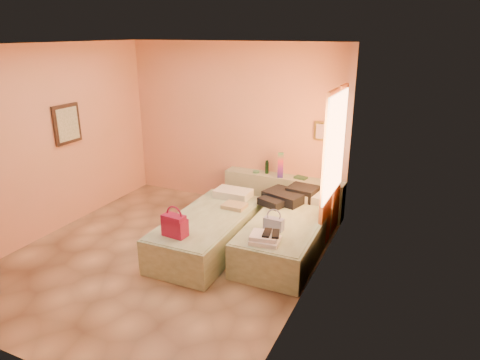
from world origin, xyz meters
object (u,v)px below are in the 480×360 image
object	(u,v)px
green_book	(301,178)
towel_stack	(265,239)
headboard_ledge	(283,194)
flower_vase	(327,174)
water_bottle	(267,167)
blue_handbag	(274,224)
magenta_handbag	(175,225)
bed_left	(209,232)
bed_right	(287,236)

from	to	relation	value
green_book	towel_stack	bearing A→B (deg)	-74.18
headboard_ledge	towel_stack	world-z (taller)	headboard_ledge
green_book	flower_vase	world-z (taller)	flower_vase
water_bottle	blue_handbag	xyz separation A→B (m)	(0.77, -1.72, -0.18)
green_book	magenta_handbag	bearing A→B (deg)	-100.38
headboard_ledge	bed_left	world-z (taller)	headboard_ledge
blue_handbag	towel_stack	xyz separation A→B (m)	(0.03, -0.37, -0.03)
magenta_handbag	towel_stack	distance (m)	1.15
towel_stack	green_book	bearing A→B (deg)	95.26
water_bottle	bed_right	bearing A→B (deg)	-57.86
green_book	flower_vase	distance (m)	0.44
bed_right	flower_vase	xyz separation A→B (m)	(0.19, 1.37, 0.52)
water_bottle	green_book	bearing A→B (deg)	-1.90
bed_right	towel_stack	distance (m)	0.82
headboard_ledge	towel_stack	distance (m)	2.13
green_book	towel_stack	xyz separation A→B (m)	(0.19, -2.07, -0.12)
bed_right	towel_stack	xyz separation A→B (m)	(-0.04, -0.76, 0.30)
bed_left	blue_handbag	bearing A→B (deg)	-2.35
flower_vase	green_book	bearing A→B (deg)	-172.52
water_bottle	towel_stack	distance (m)	2.24
headboard_ledge	green_book	bearing A→B (deg)	1.10
towel_stack	flower_vase	bearing A→B (deg)	83.82
green_book	blue_handbag	distance (m)	1.71
green_book	blue_handbag	world-z (taller)	green_book
flower_vase	towel_stack	distance (m)	2.15
bed_left	water_bottle	distance (m)	1.78
bed_left	blue_handbag	distance (m)	1.04
bed_left	magenta_handbag	distance (m)	0.81
headboard_ledge	green_book	xyz separation A→B (m)	(0.30, 0.01, 0.34)
bed_left	towel_stack	size ratio (longest dim) A/B	5.71
headboard_ledge	bed_right	xyz separation A→B (m)	(0.52, -1.30, -0.08)
headboard_ledge	magenta_handbag	bearing A→B (deg)	-104.49
headboard_ledge	bed_right	world-z (taller)	headboard_ledge
bed_right	flower_vase	distance (m)	1.47
green_book	water_bottle	bearing A→B (deg)	-171.34
green_book	flower_vase	bearing A→B (deg)	18.04
bed_left	blue_handbag	xyz separation A→B (m)	(0.98, -0.03, 0.33)
water_bottle	flower_vase	size ratio (longest dim) A/B	0.90
headboard_ledge	flower_vase	bearing A→B (deg)	4.86
bed_right	flower_vase	size ratio (longest dim) A/B	8.20
magenta_handbag	towel_stack	size ratio (longest dim) A/B	0.88
water_bottle	magenta_handbag	xyz separation A→B (m)	(-0.30, -2.40, -0.12)
water_bottle	flower_vase	distance (m)	1.03
flower_vase	magenta_handbag	world-z (taller)	flower_vase
water_bottle	flower_vase	xyz separation A→B (m)	(1.03, 0.04, 0.01)
bed_right	water_bottle	distance (m)	1.65
magenta_handbag	green_book	bearing A→B (deg)	73.76
bed_right	green_book	xyz separation A→B (m)	(-0.23, 1.31, 0.42)
bed_left	flower_vase	distance (m)	2.19
bed_left	bed_right	world-z (taller)	same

